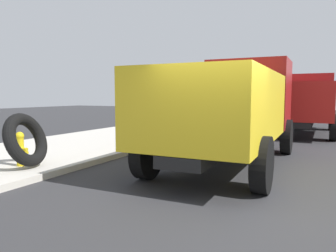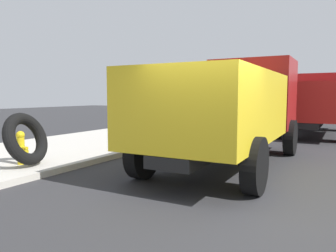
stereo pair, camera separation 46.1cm
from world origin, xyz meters
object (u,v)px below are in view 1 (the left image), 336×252
(fire_hydrant, at_px, (20,148))
(dump_truck_yellow, at_px, (232,105))
(dump_truck_orange, at_px, (305,98))
(dump_truck_red, at_px, (305,100))
(loose_tire, at_px, (26,140))
(dump_truck_gray, at_px, (296,98))

(fire_hydrant, distance_m, dump_truck_yellow, 5.52)
(fire_hydrant, distance_m, dump_truck_orange, 23.22)
(fire_hydrant, bearing_deg, dump_truck_red, -24.74)
(dump_truck_orange, bearing_deg, dump_truck_yellow, 178.56)
(fire_hydrant, height_order, dump_truck_orange, dump_truck_orange)
(dump_truck_orange, bearing_deg, fire_hydrant, 168.23)
(dump_truck_orange, bearing_deg, loose_tire, 168.91)
(loose_tire, height_order, dump_truck_yellow, dump_truck_yellow)
(loose_tire, xyz_separation_m, dump_truck_orange, (22.76, -4.46, 0.79))
(dump_truck_yellow, relative_size, dump_truck_red, 1.00)
(fire_hydrant, relative_size, dump_truck_red, 0.12)
(loose_tire, bearing_deg, dump_truck_orange, -11.09)
(fire_hydrant, xyz_separation_m, dump_truck_gray, (29.06, -3.50, 1.02))
(loose_tire, bearing_deg, dump_truck_yellow, -49.31)
(loose_tire, xyz_separation_m, dump_truck_yellow, (3.42, -3.97, 0.79))
(loose_tire, relative_size, dump_truck_yellow, 0.19)
(dump_truck_yellow, bearing_deg, dump_truck_gray, 1.67)
(fire_hydrant, height_order, dump_truck_red, dump_truck_red)
(fire_hydrant, xyz_separation_m, loose_tire, (-0.04, -0.27, 0.22))
(dump_truck_yellow, xyz_separation_m, dump_truck_orange, (19.34, -0.49, 0.00))
(dump_truck_red, bearing_deg, fire_hydrant, 155.26)
(dump_truck_yellow, bearing_deg, dump_truck_red, -8.32)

